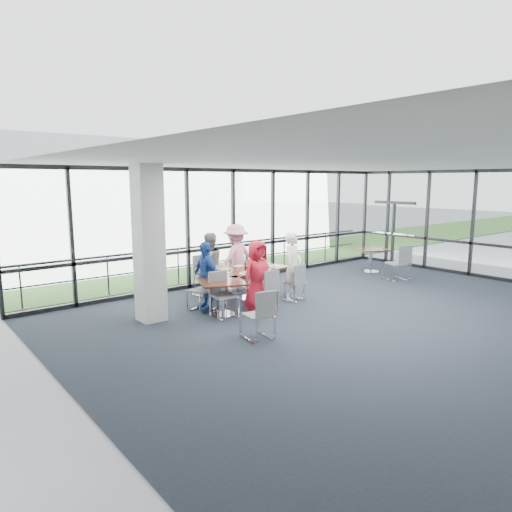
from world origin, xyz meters
TOP-DOWN VIEW (x-y plane):
  - floor at (0.00, 0.00)m, footprint 12.00×10.00m
  - ceiling at (0.00, 0.00)m, footprint 12.00×10.00m
  - wall_left at (-6.00, 0.00)m, footprint 0.10×10.00m
  - curtain_wall_back at (0.00, 5.00)m, footprint 12.00×0.10m
  - curtain_wall_right at (6.00, 0.00)m, footprint 0.10×10.00m
  - exit_door at (6.00, 3.75)m, footprint 0.12×1.60m
  - structural_column at (-3.60, 3.00)m, footprint 0.50×0.50m
  - apron at (0.00, 10.00)m, footprint 80.00×70.00m
  - grass_strip at (0.00, 8.00)m, footprint 80.00×5.00m
  - hangar_main at (4.00, 32.00)m, footprint 24.00×10.00m
  - guard_rail at (0.00, 5.60)m, footprint 12.00×0.06m
  - main_table at (-0.97, 3.09)m, footprint 2.05×1.30m
  - side_table_left at (-2.26, 2.35)m, footprint 1.20×1.20m
  - side_table_right at (4.10, 3.25)m, footprint 1.24×1.24m
  - diner_near_left at (-1.42, 2.18)m, footprint 0.79×0.53m
  - diner_near_right at (-0.20, 2.32)m, footprint 0.71×0.61m
  - diner_far_left at (-1.64, 3.79)m, footprint 0.78×0.49m
  - diner_far_right at (-0.65, 4.01)m, footprint 1.22×0.80m
  - diner_end at (-2.28, 2.96)m, footprint 0.55×0.93m
  - chair_main_nl at (-1.28, 2.06)m, footprint 0.44×0.44m
  - chair_main_nr at (-0.19, 2.26)m, footprint 0.48×0.48m
  - chair_main_fl at (-1.61, 4.03)m, footprint 0.51×0.51m
  - chair_main_fr at (-0.53, 4.05)m, footprint 0.50×0.50m
  - chair_main_end at (-2.40, 2.93)m, footprint 0.56×0.56m
  - chair_spare_la at (-2.63, 0.71)m, footprint 0.51×0.51m
  - chair_spare_lb at (-2.33, 2.17)m, footprint 0.50×0.50m
  - chair_spare_r at (3.67, 2.01)m, footprint 0.62×0.62m
  - plate_nl at (-1.42, 2.63)m, footprint 0.28×0.28m
  - plate_nr at (-0.33, 2.87)m, footprint 0.27×0.27m
  - plate_fl at (-1.46, 3.39)m, footprint 0.25×0.25m
  - plate_fr at (-0.53, 3.44)m, footprint 0.25×0.25m
  - plate_end at (-1.75, 3.01)m, footprint 0.27×0.27m
  - tumbler_a at (-1.17, 2.82)m, footprint 0.07×0.07m
  - tumbler_b at (-0.69, 2.94)m, footprint 0.07×0.07m
  - tumbler_c at (-0.89, 3.29)m, footprint 0.07×0.07m
  - tumbler_d at (-1.63, 2.86)m, footprint 0.07×0.07m
  - menu_a at (-1.09, 2.69)m, footprint 0.37×0.35m
  - menu_b at (-0.14, 2.95)m, footprint 0.39×0.34m
  - menu_c at (-0.91, 3.52)m, footprint 0.36×0.29m
  - condiment_caddy at (-0.97, 3.13)m, footprint 0.10×0.07m
  - ketchup_bottle at (-0.99, 3.16)m, footprint 0.06×0.06m
  - green_bottle at (-0.90, 3.14)m, footprint 0.05×0.05m

SIDE VIEW (x-z plane):
  - apron at x=0.00m, z-range -0.03..-0.01m
  - floor at x=0.00m, z-range -0.02..0.00m
  - grass_strip at x=0.00m, z-range 0.01..0.01m
  - chair_main_nr at x=-0.19m, z-range 0.00..0.88m
  - chair_main_nl at x=-1.28m, z-range 0.00..0.89m
  - chair_spare_la at x=-2.63m, z-range 0.00..0.90m
  - chair_main_fr at x=-0.53m, z-range 0.00..0.90m
  - chair_main_end at x=-2.40m, z-range 0.00..0.92m
  - chair_spare_lb at x=-2.33m, z-range 0.00..0.95m
  - chair_main_fl at x=-1.61m, z-range 0.00..0.98m
  - chair_spare_r at x=3.67m, z-range 0.00..1.00m
  - guard_rail at x=0.00m, z-range 0.47..0.53m
  - main_table at x=-0.97m, z-range 0.25..1.00m
  - side_table_left at x=-2.26m, z-range 0.27..1.02m
  - side_table_right at x=4.10m, z-range 0.27..1.02m
  - menu_a at x=-1.09m, z-range 0.75..0.75m
  - menu_b at x=-0.14m, z-range 0.75..0.75m
  - menu_c at x=-0.91m, z-range 0.75..0.75m
  - plate_nl at x=-1.42m, z-range 0.75..0.76m
  - plate_nr at x=-0.33m, z-range 0.75..0.76m
  - plate_fl at x=-1.46m, z-range 0.75..0.76m
  - plate_fr at x=-0.53m, z-range 0.75..0.76m
  - plate_end at x=-1.75m, z-range 0.75..0.76m
  - diner_end at x=-2.28m, z-range 0.00..1.54m
  - condiment_caddy at x=-0.97m, z-range 0.75..0.79m
  - diner_near_left at x=-1.42m, z-range 0.00..1.57m
  - diner_far_left at x=-1.64m, z-range 0.00..1.61m
  - tumbler_c at x=-0.89m, z-range 0.75..0.89m
  - tumbler_d at x=-1.63m, z-range 0.75..0.89m
  - tumbler_b at x=-0.69m, z-range 0.75..0.89m
  - tumbler_a at x=-1.17m, z-range 0.75..0.90m
  - diner_near_right at x=-0.20m, z-range 0.00..1.65m
  - ketchup_bottle at x=-0.99m, z-range 0.75..0.93m
  - green_bottle at x=-0.90m, z-range 0.75..0.95m
  - diner_far_right at x=-0.65m, z-range 0.00..1.75m
  - exit_door at x=6.00m, z-range 0.00..2.10m
  - wall_left at x=-6.00m, z-range 0.00..3.20m
  - curtain_wall_back at x=0.00m, z-range 0.00..3.20m
  - curtain_wall_right at x=6.00m, z-range 0.00..3.20m
  - structural_column at x=-3.60m, z-range 0.00..3.20m
  - hangar_main at x=4.00m, z-range 0.00..6.00m
  - ceiling at x=0.00m, z-range 3.18..3.22m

